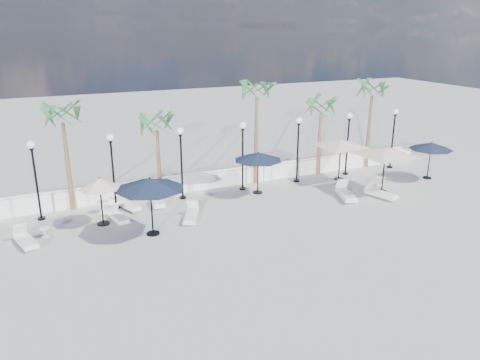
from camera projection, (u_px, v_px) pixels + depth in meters
name	position (u px, v px, depth m)	size (l,w,h in m)	color
ground	(303.00, 234.00, 20.65)	(100.00, 100.00, 0.00)	#B0AFAA
balustrade	(235.00, 177.00, 27.01)	(26.00, 0.30, 1.01)	white
lamppost_0	(35.00, 169.00, 21.44)	(0.36, 0.36, 3.84)	black
lamppost_1	(112.00, 161.00, 22.80)	(0.36, 0.36, 3.84)	black
lamppost_2	(181.00, 153.00, 24.15)	(0.36, 0.36, 3.84)	black
lamppost_3	(243.00, 146.00, 25.51)	(0.36, 0.36, 3.84)	black
lamppost_4	(298.00, 140.00, 26.86)	(0.36, 0.36, 3.84)	black
lamppost_5	(348.00, 135.00, 28.22)	(0.36, 0.36, 3.84)	black
lamppost_6	(394.00, 130.00, 29.57)	(0.36, 0.36, 3.84)	black
palm_0	(62.00, 120.00, 22.07)	(2.60, 2.60, 5.50)	brown
palm_1	(157.00, 128.00, 24.06)	(2.60, 2.60, 4.70)	brown
palm_2	(257.00, 95.00, 25.84)	(2.60, 2.60, 6.10)	brown
palm_3	(321.00, 111.00, 27.87)	(2.60, 2.60, 4.90)	brown
palm_4	(372.00, 94.00, 29.06)	(2.60, 2.60, 5.70)	brown
lounger_0	(129.00, 205.00, 23.49)	(1.05, 1.70, 0.61)	white
lounger_1	(26.00, 240.00, 19.59)	(1.03, 1.85, 0.66)	white
lounger_2	(118.00, 216.00, 22.04)	(0.82, 1.70, 0.61)	white
lounger_3	(157.00, 200.00, 24.06)	(0.79, 1.89, 0.69)	white
lounger_4	(191.00, 215.00, 22.15)	(1.25, 1.84, 0.66)	white
lounger_5	(346.00, 194.00, 24.91)	(1.24, 2.11, 0.75)	white
lounger_6	(381.00, 193.00, 25.03)	(1.08, 1.90, 0.68)	white
side_table_0	(45.00, 231.00, 20.29)	(0.44, 0.44, 0.43)	white
side_table_1	(103.00, 206.00, 22.95)	(0.59, 0.59, 0.58)	white
side_table_2	(380.00, 180.00, 26.87)	(0.51, 0.51, 0.49)	white
parasol_navy_left	(150.00, 184.00, 19.93)	(3.00, 3.00, 2.65)	black
parasol_navy_mid	(258.00, 157.00, 25.09)	(2.64, 2.64, 2.37)	black
parasol_navy_right	(431.00, 146.00, 27.62)	(2.53, 2.53, 2.26)	black
parasol_cream_sq_a	(386.00, 148.00, 25.12)	(5.47, 5.47, 2.69)	black
parasol_cream_sq_b	(341.00, 140.00, 27.30)	(5.17, 5.17, 2.59)	black
parasol_cream_small	(100.00, 184.00, 21.08)	(1.87, 1.87, 2.30)	black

